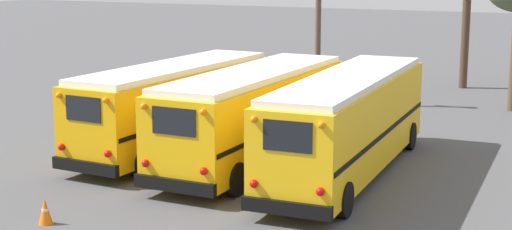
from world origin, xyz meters
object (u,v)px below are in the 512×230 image
utility_pole (318,22)px  traffic_cone (45,211)px  school_bus_0 (175,104)px  school_bus_1 (254,113)px  school_bus_2 (348,121)px

utility_pole → traffic_cone: size_ratio=10.76×
school_bus_0 → school_bus_1: (3.24, -0.37, 0.02)m
school_bus_2 → traffic_cone: bearing=-124.8°
school_bus_0 → school_bus_2: bearing=-3.8°
school_bus_0 → school_bus_1: school_bus_1 is taller
school_bus_0 → traffic_cone: size_ratio=14.52×
school_bus_2 → school_bus_0: bearing=176.2°
school_bus_1 → utility_pole: utility_pole is taller
utility_pole → traffic_cone: (-0.13, -18.55, -3.46)m
school_bus_1 → school_bus_2: size_ratio=0.91×
traffic_cone → utility_pole: bearing=89.6°
school_bus_1 → utility_pole: (-1.99, 10.78, 2.13)m
school_bus_1 → traffic_cone: school_bus_1 is taller
school_bus_2 → utility_pole: bearing=115.8°
school_bus_2 → utility_pole: 12.21m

